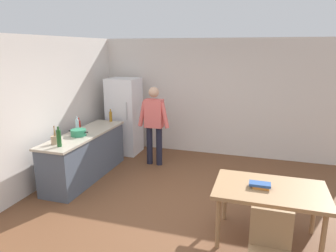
# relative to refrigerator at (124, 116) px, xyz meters

# --- Properties ---
(ground_plane) EXTENTS (14.00, 14.00, 0.00)m
(ground_plane) POSITION_rel_refrigerator_xyz_m (1.90, -2.40, -0.90)
(ground_plane) COLOR brown
(wall_back) EXTENTS (6.40, 0.12, 2.70)m
(wall_back) POSITION_rel_refrigerator_xyz_m (1.90, 0.60, 0.45)
(wall_back) COLOR silver
(wall_back) RESTS_ON ground_plane
(wall_left) EXTENTS (0.12, 5.60, 2.70)m
(wall_left) POSITION_rel_refrigerator_xyz_m (-0.70, -2.20, 0.45)
(wall_left) COLOR silver
(wall_left) RESTS_ON ground_plane
(kitchen_counter) EXTENTS (0.64, 2.20, 0.90)m
(kitchen_counter) POSITION_rel_refrigerator_xyz_m (-0.10, -1.60, -0.45)
(kitchen_counter) COLOR #4C5666
(kitchen_counter) RESTS_ON ground_plane
(refrigerator) EXTENTS (0.70, 0.67, 1.80)m
(refrigerator) POSITION_rel_refrigerator_xyz_m (0.00, 0.00, 0.00)
(refrigerator) COLOR white
(refrigerator) RESTS_ON ground_plane
(person) EXTENTS (0.70, 0.22, 1.70)m
(person) POSITION_rel_refrigerator_xyz_m (0.95, -0.55, 0.08)
(person) COLOR #1E1E2D
(person) RESTS_ON ground_plane
(dining_table) EXTENTS (1.40, 0.90, 0.75)m
(dining_table) POSITION_rel_refrigerator_xyz_m (3.30, -2.70, -0.23)
(dining_table) COLOR #9E754C
(dining_table) RESTS_ON ground_plane
(chair) EXTENTS (0.42, 0.42, 0.91)m
(chair) POSITION_rel_refrigerator_xyz_m (3.30, -3.67, -0.37)
(chair) COLOR #9E754C
(chair) RESTS_ON ground_plane
(cooking_pot) EXTENTS (0.40, 0.28, 0.12)m
(cooking_pot) POSITION_rel_refrigerator_xyz_m (-0.10, -1.78, 0.06)
(cooking_pot) COLOR #2D845B
(cooking_pot) RESTS_ON kitchen_counter
(utensil_jar) EXTENTS (0.11, 0.11, 0.32)m
(utensil_jar) POSITION_rel_refrigerator_xyz_m (-0.20, -2.35, 0.08)
(utensil_jar) COLOR tan
(utensil_jar) RESTS_ON kitchen_counter
(bottle_oil_amber) EXTENTS (0.06, 0.06, 0.28)m
(bottle_oil_amber) POSITION_rel_refrigerator_xyz_m (-0.05, -0.59, 0.12)
(bottle_oil_amber) COLOR #996619
(bottle_oil_amber) RESTS_ON kitchen_counter
(bottle_wine_green) EXTENTS (0.08, 0.08, 0.34)m
(bottle_wine_green) POSITION_rel_refrigerator_xyz_m (-0.03, -2.43, 0.15)
(bottle_wine_green) COLOR #1E5123
(bottle_wine_green) RESTS_ON kitchen_counter
(bottle_sauce_red) EXTENTS (0.06, 0.06, 0.24)m
(bottle_sauce_red) POSITION_rel_refrigerator_xyz_m (-0.33, -1.39, 0.10)
(bottle_sauce_red) COLOR #B22319
(bottle_sauce_red) RESTS_ON kitchen_counter
(bottle_water_clear) EXTENTS (0.07, 0.07, 0.30)m
(bottle_water_clear) POSITION_rel_refrigerator_xyz_m (-0.27, -1.55, 0.13)
(bottle_water_clear) COLOR silver
(bottle_water_clear) RESTS_ON kitchen_counter
(book_stack) EXTENTS (0.27, 0.20, 0.07)m
(book_stack) POSITION_rel_refrigerator_xyz_m (3.17, -2.71, -0.12)
(book_stack) COLOR orange
(book_stack) RESTS_ON dining_table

